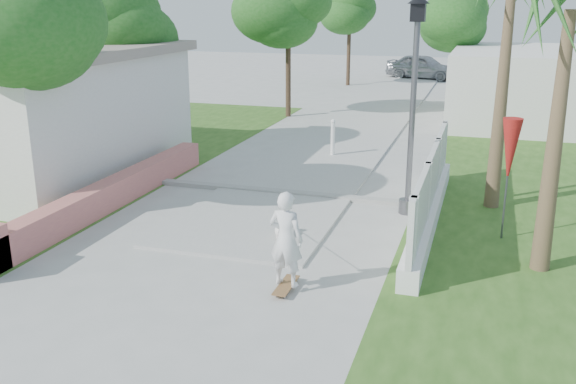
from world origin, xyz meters
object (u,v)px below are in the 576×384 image
at_px(bollard, 333,137).
at_px(skateboarder, 281,227).
at_px(patio_umbrella, 510,152).
at_px(dog, 282,229).
at_px(parked_car, 423,67).
at_px(street_lamp, 413,99).

xyz_separation_m(bollard, skateboarder, (1.03, -7.99, 0.13)).
height_order(patio_umbrella, dog, patio_umbrella).
height_order(patio_umbrella, parked_car, patio_umbrella).
distance_m(patio_umbrella, dog, 4.40).
distance_m(patio_umbrella, parked_car, 25.83).
bearing_deg(parked_car, skateboarder, -163.75).
bearing_deg(skateboarder, bollard, -74.39).
bearing_deg(skateboarder, parked_car, -80.58).
bearing_deg(skateboarder, dog, -64.74).
distance_m(bollard, skateboarder, 8.06).
xyz_separation_m(patio_umbrella, skateboarder, (-3.57, -2.49, -0.98)).
height_order(patio_umbrella, skateboarder, patio_umbrella).
distance_m(dog, parked_car, 26.74).
height_order(skateboarder, parked_car, skateboarder).
distance_m(patio_umbrella, skateboarder, 4.46).
height_order(skateboarder, dog, skateboarder).
bearing_deg(street_lamp, bollard, 120.96).
bearing_deg(bollard, patio_umbrella, -50.09).
bearing_deg(dog, patio_umbrella, 16.16).
xyz_separation_m(street_lamp, dog, (-2.05, -2.25, -2.22)).
height_order(street_lamp, dog, street_lamp).
xyz_separation_m(street_lamp, parked_car, (-2.23, 24.48, -1.73)).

